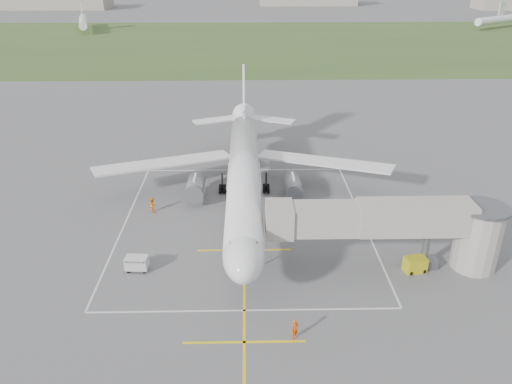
{
  "coord_description": "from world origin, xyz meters",
  "views": [
    {
      "loc": [
        0.29,
        -55.33,
        28.4
      ],
      "look_at": [
        1.38,
        -4.0,
        4.0
      ],
      "focal_mm": 35.0,
      "sensor_mm": 36.0,
      "label": 1
    }
  ],
  "objects_px": {
    "baggage_cart": "(137,264)",
    "ramp_worker_nose": "(295,329)",
    "jet_bridge": "(406,226)",
    "gpu_unit": "(415,264)",
    "airliner": "(244,173)",
    "ramp_worker_wing": "(153,205)"
  },
  "relations": [
    {
      "from": "baggage_cart",
      "to": "ramp_worker_wing",
      "type": "distance_m",
      "value": 12.72
    },
    {
      "from": "baggage_cart",
      "to": "ramp_worker_nose",
      "type": "relative_size",
      "value": 1.21
    },
    {
      "from": "baggage_cart",
      "to": "airliner",
      "type": "bearing_deg",
      "value": 56.78
    },
    {
      "from": "gpu_unit",
      "to": "ramp_worker_wing",
      "type": "height_order",
      "value": "ramp_worker_wing"
    },
    {
      "from": "ramp_worker_wing",
      "to": "ramp_worker_nose",
      "type": "bearing_deg",
      "value": -172.98
    },
    {
      "from": "jet_bridge",
      "to": "baggage_cart",
      "type": "bearing_deg",
      "value": -179.94
    },
    {
      "from": "airliner",
      "to": "ramp_worker_wing",
      "type": "bearing_deg",
      "value": -171.99
    },
    {
      "from": "jet_bridge",
      "to": "baggage_cart",
      "type": "xyz_separation_m",
      "value": [
        -26.38,
        -0.03,
        -3.96
      ]
    },
    {
      "from": "airliner",
      "to": "baggage_cart",
      "type": "bearing_deg",
      "value": -126.75
    },
    {
      "from": "jet_bridge",
      "to": "ramp_worker_nose",
      "type": "height_order",
      "value": "jet_bridge"
    },
    {
      "from": "ramp_worker_nose",
      "to": "baggage_cart",
      "type": "bearing_deg",
      "value": 111.58
    },
    {
      "from": "baggage_cart",
      "to": "ramp_worker_nose",
      "type": "distance_m",
      "value": 17.91
    },
    {
      "from": "airliner",
      "to": "baggage_cart",
      "type": "relative_size",
      "value": 20.63
    },
    {
      "from": "airliner",
      "to": "gpu_unit",
      "type": "height_order",
      "value": "airliner"
    },
    {
      "from": "airliner",
      "to": "gpu_unit",
      "type": "xyz_separation_m",
      "value": [
        16.92,
        -14.99,
        -3.63
      ]
    },
    {
      "from": "gpu_unit",
      "to": "ramp_worker_nose",
      "type": "relative_size",
      "value": 1.23
    },
    {
      "from": "gpu_unit",
      "to": "ramp_worker_nose",
      "type": "xyz_separation_m",
      "value": [
        -12.8,
        -9.39,
        0.17
      ]
    },
    {
      "from": "airliner",
      "to": "jet_bridge",
      "type": "distance_m",
      "value": 21.22
    },
    {
      "from": "airliner",
      "to": "ramp_worker_wing",
      "type": "distance_m",
      "value": 11.8
    },
    {
      "from": "ramp_worker_nose",
      "to": "ramp_worker_wing",
      "type": "distance_m",
      "value": 27.46
    },
    {
      "from": "jet_bridge",
      "to": "gpu_unit",
      "type": "xyz_separation_m",
      "value": [
        1.19,
        -0.74,
        -3.98
      ]
    },
    {
      "from": "jet_bridge",
      "to": "baggage_cart",
      "type": "relative_size",
      "value": 10.32
    }
  ]
}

